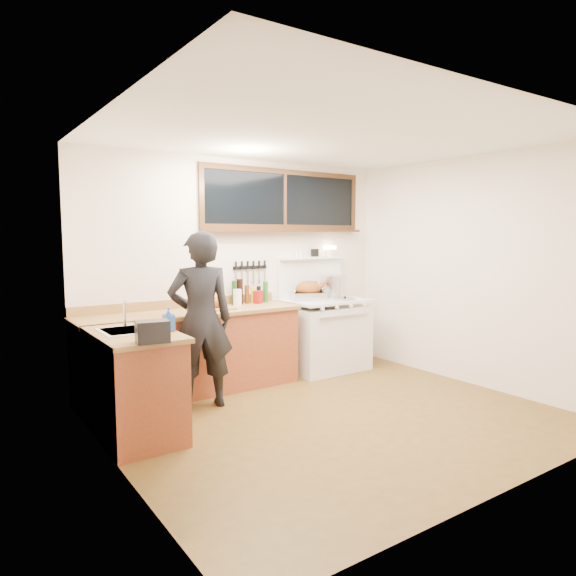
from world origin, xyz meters
TOP-DOWN VIEW (x-y plane):
  - ground_plane at (0.00, 0.00)m, footprint 4.00×3.50m
  - room_shell at (0.00, 0.00)m, footprint 4.10×3.60m
  - counter_back at (-0.80, 1.45)m, footprint 2.44×0.64m
  - counter_left at (-1.70, 0.62)m, footprint 0.64×1.09m
  - sink_unit at (-1.68, 0.70)m, footprint 0.50×0.45m
  - vintage_stove at (1.00, 1.41)m, footprint 1.02×0.74m
  - back_window at (0.60, 1.72)m, footprint 2.32×0.13m
  - left_doorway at (-1.99, -0.55)m, footprint 0.02×1.04m
  - knife_strip at (0.10, 1.73)m, footprint 0.46×0.03m
  - man at (-0.91, 0.98)m, footprint 0.72×0.57m
  - soap_bottle at (-1.43, 0.48)m, footprint 0.11×0.11m
  - toaster at (-1.70, 0.12)m, footprint 0.27×0.21m
  - cutting_board at (-0.53, 1.42)m, footprint 0.41×0.31m
  - roast_turkey at (0.80, 1.49)m, footprint 0.50×0.45m
  - stockpot at (1.23, 1.51)m, footprint 0.32×0.32m
  - saucepan at (1.05, 1.51)m, footprint 0.22×0.31m
  - pot_lid at (1.19, 1.25)m, footprint 0.34×0.34m
  - coffee_tin at (0.11, 1.56)m, footprint 0.12×0.11m
  - pitcher at (-0.18, 1.55)m, footprint 0.13×0.13m
  - bottle_cluster at (-0.00, 1.63)m, footprint 0.49×0.07m

SIDE VIEW (x-z plane):
  - ground_plane at x=0.00m, z-range -0.02..0.00m
  - counter_left at x=-1.70m, z-range 0.00..0.90m
  - counter_back at x=-0.80m, z-range -0.05..0.95m
  - vintage_stove at x=1.00m, z-range -0.32..1.25m
  - sink_unit at x=-1.68m, z-range 0.66..1.03m
  - man at x=-0.91m, z-range 0.00..1.75m
  - pot_lid at x=1.19m, z-range 0.89..0.93m
  - cutting_board at x=-0.53m, z-range 0.88..1.02m
  - saucepan at x=1.05m, z-range 0.90..1.03m
  - coffee_tin at x=0.11m, z-range 0.90..1.05m
  - toaster at x=-1.70m, z-range 0.90..1.07m
  - pitcher at x=-0.18m, z-range 0.90..1.09m
  - roast_turkey at x=0.80m, z-range 0.88..1.12m
  - soap_bottle at x=-1.43m, z-range 0.90..1.11m
  - bottle_cluster at x=0.00m, z-range 0.88..1.18m
  - stockpot at x=1.23m, z-range 0.90..1.19m
  - left_doorway at x=-1.99m, z-range 0.00..2.17m
  - knife_strip at x=0.10m, z-range 1.17..1.45m
  - room_shell at x=0.00m, z-range 0.32..2.97m
  - back_window at x=0.60m, z-range 1.68..2.45m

